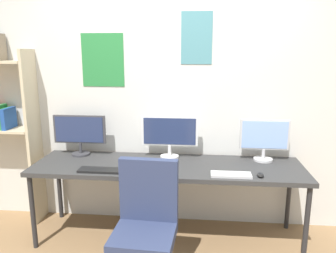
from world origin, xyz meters
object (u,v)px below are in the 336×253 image
at_px(office_chair, 146,241).
at_px(monitor_center, 170,134).
at_px(desk, 167,169).
at_px(monitor_left, 80,132).
at_px(keyboard_right, 231,175).
at_px(keyboard_left, 101,170).
at_px(monitor_right, 264,138).
at_px(computer_mouse, 260,175).

bearing_deg(office_chair, monitor_center, 84.63).
xyz_separation_m(office_chair, monitor_center, (0.09, 0.94, 0.58)).
bearing_deg(monitor_center, desk, -90.00).
relative_size(monitor_left, keyboard_right, 1.55).
relative_size(office_chair, monitor_left, 1.89).
relative_size(monitor_center, keyboard_right, 1.62).
distance_m(monitor_left, keyboard_right, 1.54).
bearing_deg(keyboard_right, keyboard_left, 180.00).
bearing_deg(keyboard_right, desk, 157.67).
distance_m(monitor_left, monitor_center, 0.90).
relative_size(office_chair, monitor_center, 1.81).
xyz_separation_m(monitor_right, keyboard_left, (-1.46, -0.44, -0.21)).
distance_m(keyboard_right, computer_mouse, 0.24).
relative_size(monitor_center, monitor_right, 1.20).
xyz_separation_m(desk, keyboard_right, (0.56, -0.23, 0.06)).
bearing_deg(monitor_right, keyboard_right, -127.55).
relative_size(desk, keyboard_left, 6.34).
bearing_deg(monitor_right, desk, -166.73).
bearing_deg(keyboard_left, monitor_center, 38.30).
height_order(monitor_left, monitor_right, monitor_left).
relative_size(desk, office_chair, 2.51).
xyz_separation_m(monitor_center, keyboard_right, (0.56, -0.44, -0.23)).
height_order(monitor_center, keyboard_right, monitor_center).
bearing_deg(monitor_center, monitor_right, -0.00).
bearing_deg(keyboard_left, monitor_left, 127.55).
distance_m(keyboard_left, keyboard_right, 1.12).
bearing_deg(monitor_left, monitor_right, -0.00).
height_order(desk, office_chair, office_chair).
xyz_separation_m(office_chair, computer_mouse, (0.89, 0.51, 0.35)).
bearing_deg(keyboard_right, monitor_center, 141.70).
bearing_deg(monitor_right, office_chair, -136.31).
bearing_deg(office_chair, keyboard_left, 133.16).
bearing_deg(keyboard_right, monitor_right, 52.45).
bearing_deg(desk, monitor_center, 90.00).
height_order(keyboard_left, keyboard_right, same).
bearing_deg(monitor_left, desk, -13.27).
bearing_deg(monitor_left, keyboard_right, -16.85).
height_order(desk, keyboard_right, keyboard_right).
bearing_deg(monitor_center, keyboard_right, -38.30).
bearing_deg(computer_mouse, monitor_center, 151.31).
height_order(monitor_left, keyboard_right, monitor_left).
height_order(keyboard_right, computer_mouse, computer_mouse).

